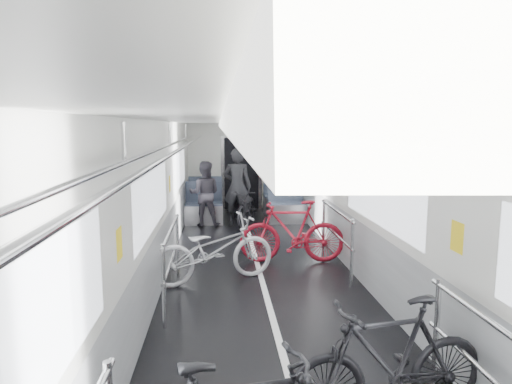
{
  "coord_description": "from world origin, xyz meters",
  "views": [
    {
      "loc": [
        -0.63,
        -5.79,
        2.33
      ],
      "look_at": [
        0.0,
        1.94,
        1.2
      ],
      "focal_mm": 32.0,
      "sensor_mm": 36.0,
      "label": 1
    }
  ],
  "objects_px": {
    "bike_left_far": "(214,250)",
    "bike_right_far": "(292,232)",
    "person_standing": "(237,187)",
    "bike_right_near": "(389,362)",
    "bike_aisle": "(247,207)",
    "person_seated": "(205,194)"
  },
  "relations": [
    {
      "from": "bike_right_near",
      "to": "bike_right_far",
      "type": "bearing_deg",
      "value": 170.78
    },
    {
      "from": "bike_right_near",
      "to": "person_standing",
      "type": "height_order",
      "value": "person_standing"
    },
    {
      "from": "bike_aisle",
      "to": "person_seated",
      "type": "distance_m",
      "value": 1.05
    },
    {
      "from": "bike_aisle",
      "to": "person_standing",
      "type": "distance_m",
      "value": 0.53
    },
    {
      "from": "bike_right_far",
      "to": "bike_left_far",
      "type": "bearing_deg",
      "value": -52.14
    },
    {
      "from": "bike_aisle",
      "to": "person_seated",
      "type": "relative_size",
      "value": 1.07
    },
    {
      "from": "person_standing",
      "to": "person_seated",
      "type": "height_order",
      "value": "person_standing"
    },
    {
      "from": "bike_right_near",
      "to": "bike_right_far",
      "type": "height_order",
      "value": "bike_right_far"
    },
    {
      "from": "bike_left_far",
      "to": "person_standing",
      "type": "distance_m",
      "value": 4.0
    },
    {
      "from": "bike_right_near",
      "to": "person_seated",
      "type": "distance_m",
      "value": 7.55
    },
    {
      "from": "bike_left_far",
      "to": "bike_aisle",
      "type": "xyz_separation_m",
      "value": [
        0.74,
        3.94,
        -0.07
      ]
    },
    {
      "from": "bike_right_far",
      "to": "bike_right_near",
      "type": "bearing_deg",
      "value": 5.0
    },
    {
      "from": "bike_right_near",
      "to": "person_standing",
      "type": "relative_size",
      "value": 0.94
    },
    {
      "from": "bike_left_far",
      "to": "bike_right_far",
      "type": "distance_m",
      "value": 1.59
    },
    {
      "from": "bike_left_far",
      "to": "bike_right_near",
      "type": "bearing_deg",
      "value": -177.31
    },
    {
      "from": "bike_left_far",
      "to": "person_standing",
      "type": "xyz_separation_m",
      "value": [
        0.52,
        3.95,
        0.41
      ]
    },
    {
      "from": "bike_right_far",
      "to": "bike_aisle",
      "type": "bearing_deg",
      "value": -165.04
    },
    {
      "from": "bike_right_far",
      "to": "bike_aisle",
      "type": "distance_m",
      "value": 3.11
    },
    {
      "from": "bike_aisle",
      "to": "bike_right_near",
      "type": "bearing_deg",
      "value": -68.97
    },
    {
      "from": "bike_right_near",
      "to": "person_seated",
      "type": "xyz_separation_m",
      "value": [
        -1.64,
        7.36,
        0.25
      ]
    },
    {
      "from": "bike_right_near",
      "to": "bike_aisle",
      "type": "relative_size",
      "value": 1.05
    },
    {
      "from": "bike_left_far",
      "to": "bike_right_near",
      "type": "relative_size",
      "value": 1.11
    }
  ]
}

